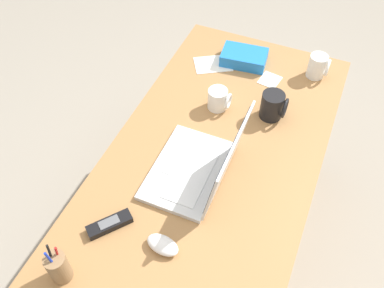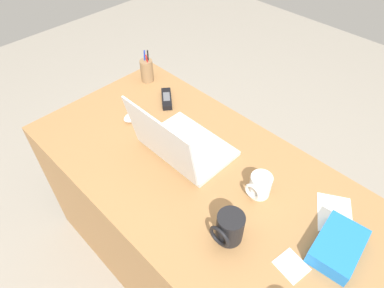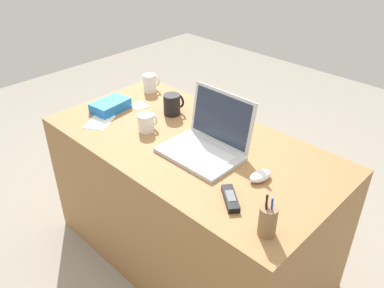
{
  "view_description": "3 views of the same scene",
  "coord_description": "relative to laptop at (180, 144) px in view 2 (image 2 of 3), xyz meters",
  "views": [
    {
      "loc": [
        0.91,
        0.29,
        1.93
      ],
      "look_at": [
        0.04,
        -0.07,
        0.8
      ],
      "focal_mm": 39.46,
      "sensor_mm": 36.0,
      "label": 1
    },
    {
      "loc": [
        -0.56,
        0.6,
        1.7
      ],
      "look_at": [
        0.07,
        -0.03,
        0.8
      ],
      "focal_mm": 31.06,
      "sensor_mm": 36.0,
      "label": 2
    },
    {
      "loc": [
        1.1,
        -1.12,
        1.7
      ],
      "look_at": [
        0.07,
        -0.06,
        0.78
      ],
      "focal_mm": 37.12,
      "sensor_mm": 36.0,
      "label": 3
    }
  ],
  "objects": [
    {
      "name": "cordless_phone",
      "position": [
        0.29,
        -0.19,
        -0.04
      ],
      "size": [
        0.14,
        0.12,
        0.03
      ],
      "color": "black",
      "rests_on": "desk"
    },
    {
      "name": "paper_note_left",
      "position": [
        -0.58,
        -0.18,
        -0.05
      ],
      "size": [
        0.18,
        0.19,
        0.0
      ],
      "primitive_type": "cube",
      "rotation": [
        0.0,
        0.0,
        0.54
      ],
      "color": "white",
      "rests_on": "desk"
    },
    {
      "name": "laptop",
      "position": [
        0.0,
        0.0,
        0.0
      ],
      "size": [
        0.35,
        0.28,
        0.26
      ],
      "color": "silver",
      "rests_on": "desk"
    },
    {
      "name": "pen_holder",
      "position": [
        0.49,
        -0.24,
        0.01
      ],
      "size": [
        0.06,
        0.06,
        0.17
      ],
      "color": "olive",
      "rests_on": "desk"
    },
    {
      "name": "coffee_mug_tall",
      "position": [
        -0.37,
        0.14,
        0.0
      ],
      "size": [
        0.09,
        0.1,
        0.11
      ],
      "color": "black",
      "rests_on": "desk"
    },
    {
      "name": "desk",
      "position": [
        -0.11,
        0.01,
        -0.42
      ],
      "size": [
        1.42,
        0.74,
        0.73
      ],
      "primitive_type": "cube",
      "color": "#9E7042",
      "rests_on": "ground"
    },
    {
      "name": "ground_plane",
      "position": [
        -0.11,
        0.01,
        -0.78
      ],
      "size": [
        6.0,
        6.0,
        0.0
      ],
      "primitive_type": "plane",
      "color": "gray"
    },
    {
      "name": "computer_mouse",
      "position": [
        0.29,
        -0.0,
        -0.03
      ],
      "size": [
        0.07,
        0.11,
        0.04
      ],
      "primitive_type": "ellipsoid",
      "rotation": [
        0.0,
        0.0,
        -0.13
      ],
      "color": "white",
      "rests_on": "desk"
    },
    {
      "name": "paper_note_near_laptop",
      "position": [
        -0.57,
        0.08,
        -0.05
      ],
      "size": [
        0.1,
        0.09,
        0.0
      ],
      "primitive_type": "cube",
      "rotation": [
        0.0,
        0.0,
        -0.16
      ],
      "color": "white",
      "rests_on": "desk"
    },
    {
      "name": "coffee_mug_white",
      "position": [
        -0.34,
        -0.06,
        -0.01
      ],
      "size": [
        0.08,
        0.09,
        0.09
      ],
      "color": "white",
      "rests_on": "desk"
    },
    {
      "name": "snack_bag",
      "position": [
        -0.64,
        -0.06,
        -0.03
      ],
      "size": [
        0.15,
        0.2,
        0.05
      ],
      "primitive_type": "cube",
      "rotation": [
        0.0,
        0.0,
        0.11
      ],
      "color": "blue",
      "rests_on": "desk"
    }
  ]
}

